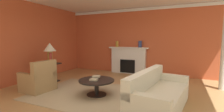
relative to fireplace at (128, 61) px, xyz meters
name	(u,v)px	position (x,y,z in m)	size (l,w,h in m)	color
ground_plane	(112,96)	(0.53, -3.05, -0.58)	(9.18, 9.18, 0.00)	tan
wall_fireplace	(141,41)	(0.53, 0.21, 0.91)	(7.66, 0.12, 2.97)	#C65633
wall_window	(28,42)	(-3.06, -2.75, 0.91)	(0.12, 7.01, 2.97)	#C65633
crown_moulding	(141,9)	(0.53, 0.13, 2.32)	(7.66, 0.08, 0.12)	white
area_rug	(97,95)	(0.10, -3.13, -0.57)	(3.67, 2.43, 0.01)	tan
fireplace	(128,61)	(0.00, 0.00, 0.00)	(1.80, 0.35, 1.22)	white
sofa	(158,96)	(1.82, -3.30, -0.28)	(1.20, 2.21, 0.85)	beige
armchair_near_window	(39,81)	(-1.71, -3.53, -0.27)	(0.85, 0.85, 0.95)	#9E7A4C
coffee_table	(97,84)	(0.10, -3.13, -0.24)	(1.00, 1.00, 0.45)	black
side_table	(51,71)	(-2.16, -2.59, -0.18)	(0.56, 0.56, 0.70)	black
table_lamp	(50,49)	(-2.16, -2.59, 0.65)	(0.44, 0.44, 0.75)	#B28E38
vase_on_side_table	(51,58)	(-2.01, -2.71, 0.33)	(0.11, 0.11, 0.41)	#9E3328
vase_mantel_left	(117,44)	(-0.55, -0.05, 0.78)	(0.13, 0.13, 0.27)	#B7892D
vase_mantel_right	(140,44)	(0.55, -0.05, 0.79)	(0.15, 0.15, 0.29)	navy
book_red_cover	(94,80)	(0.07, -3.23, -0.10)	(0.20, 0.15, 0.05)	tan
book_art_folio	(96,76)	(0.04, -3.03, -0.06)	(0.21, 0.14, 0.04)	tan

